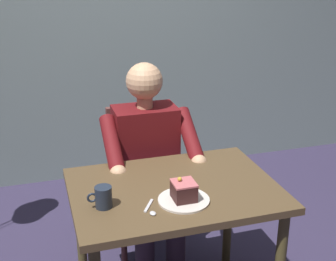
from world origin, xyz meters
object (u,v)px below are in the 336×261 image
Objects in this scene: cake_slice at (184,191)px; chair at (142,173)px; dining_table at (174,205)px; coffee_cup at (103,197)px; dessert_spoon at (151,210)px; seated_person at (149,165)px.

chair is at bearing -90.04° from cake_slice.
cake_slice reaches higher than dining_table.
chair is (0.00, -0.65, -0.13)m from dining_table.
coffee_cup is (0.35, -0.05, -0.00)m from cake_slice.
dessert_spoon is (-0.19, 0.09, -0.05)m from coffee_cup.
cake_slice is (0.00, 0.14, 0.15)m from dining_table.
cake_slice is 0.36m from coffee_cup.
dessert_spoon is at bearing 47.71° from dining_table.
coffee_cup is at bearing 14.15° from dining_table.
cake_slice reaches higher than dessert_spoon.
cake_slice is 0.96× the size of coffee_cup.
seated_person is 11.50× the size of cake_slice.
chair reaches higher than cake_slice.
dining_table is at bearing -90.21° from cake_slice.
seated_person is at bearing 90.00° from chair.
chair is at bearing -90.00° from dining_table.
chair reaches higher than dessert_spoon.
cake_slice is at bearing 89.95° from seated_person.
dessert_spoon is (0.16, 0.18, 0.10)m from dining_table.
dessert_spoon is (0.16, 0.65, 0.10)m from seated_person.
cake_slice is at bearing -167.28° from dessert_spoon.
dessert_spoon is at bearing 78.88° from chair.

